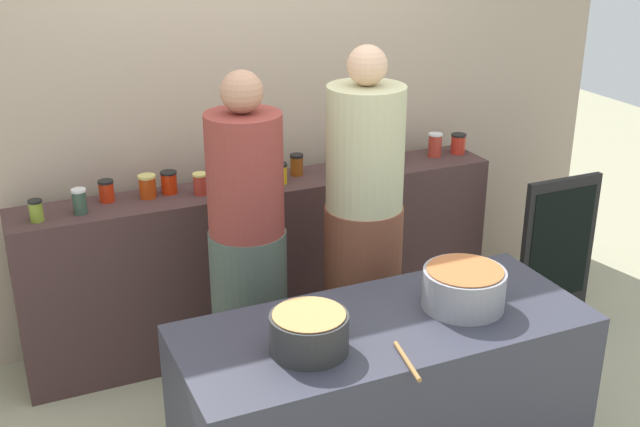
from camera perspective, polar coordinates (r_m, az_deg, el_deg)
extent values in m
cube|color=tan|center=(4.54, -5.75, 10.07)|extent=(4.80, 0.12, 3.00)
cube|color=#442D2C|center=(4.56, -3.85, -3.46)|extent=(2.70, 0.36, 0.95)
cube|color=#323340|center=(3.49, 4.48, -13.56)|extent=(1.70, 0.70, 0.82)
cylinder|color=olive|center=(4.08, -19.60, 0.12)|extent=(0.07, 0.07, 0.10)
cylinder|color=black|center=(4.06, -19.70, 0.83)|extent=(0.07, 0.07, 0.01)
cylinder|color=#344B3B|center=(4.10, -16.78, 0.76)|extent=(0.07, 0.07, 0.11)
cylinder|color=silver|center=(4.08, -16.88, 1.59)|extent=(0.07, 0.07, 0.01)
cylinder|color=red|center=(4.23, -15.00, 1.48)|extent=(0.08, 0.08, 0.10)
cylinder|color=black|center=(4.21, -15.07, 2.21)|extent=(0.08, 0.08, 0.01)
cylinder|color=#B1370E|center=(4.23, -12.21, 1.82)|extent=(0.09, 0.09, 0.11)
cylinder|color=#D6C666|center=(4.21, -12.28, 2.60)|extent=(0.09, 0.09, 0.01)
cylinder|color=red|center=(4.27, -10.73, 2.13)|extent=(0.08, 0.08, 0.11)
cylinder|color=black|center=(4.26, -10.78, 2.88)|extent=(0.09, 0.09, 0.01)
cylinder|color=#A62F23|center=(4.23, -8.54, 2.04)|extent=(0.07, 0.07, 0.10)
cylinder|color=#D6C666|center=(4.21, -8.58, 2.77)|extent=(0.08, 0.08, 0.01)
cylinder|color=#3D1B4E|center=(4.35, -6.67, 2.77)|extent=(0.08, 0.08, 0.12)
cylinder|color=black|center=(4.32, -6.71, 3.60)|extent=(0.09, 0.09, 0.02)
cylinder|color=#27431F|center=(4.33, -4.73, 2.70)|extent=(0.08, 0.08, 0.10)
cylinder|color=silver|center=(4.32, -4.75, 3.41)|extent=(0.08, 0.08, 0.01)
cylinder|color=gold|center=(4.35, -2.94, 2.80)|extent=(0.09, 0.09, 0.10)
cylinder|color=black|center=(4.33, -2.96, 3.51)|extent=(0.09, 0.09, 0.01)
cylinder|color=brown|center=(4.48, -1.68, 3.41)|extent=(0.07, 0.07, 0.11)
cylinder|color=black|center=(4.46, -1.68, 4.15)|extent=(0.08, 0.08, 0.02)
cylinder|color=olive|center=(4.46, 1.21, 3.29)|extent=(0.08, 0.08, 0.10)
cylinder|color=black|center=(4.44, 1.22, 3.96)|extent=(0.08, 0.08, 0.01)
cylinder|color=olive|center=(4.58, 2.79, 3.71)|extent=(0.07, 0.07, 0.09)
cylinder|color=black|center=(4.57, 2.80, 4.28)|extent=(0.07, 0.07, 0.01)
cylinder|color=yellow|center=(4.63, 4.58, 4.14)|extent=(0.08, 0.08, 0.13)
cylinder|color=#D6C666|center=(4.60, 4.61, 4.99)|extent=(0.08, 0.08, 0.01)
cylinder|color=olive|center=(4.75, 5.36, 4.43)|extent=(0.08, 0.08, 0.10)
cylinder|color=#D6C666|center=(4.74, 5.38, 5.09)|extent=(0.08, 0.08, 0.01)
cylinder|color=#AA3226|center=(4.84, 8.21, 4.81)|extent=(0.08, 0.08, 0.13)
cylinder|color=silver|center=(4.82, 8.25, 5.61)|extent=(0.08, 0.08, 0.01)
cylinder|color=red|center=(4.93, 9.84, 4.88)|extent=(0.09, 0.09, 0.11)
cylinder|color=black|center=(4.91, 9.88, 5.55)|extent=(0.09, 0.09, 0.01)
cylinder|color=#2D2D2D|center=(3.03, -0.78, -8.52)|extent=(0.30, 0.30, 0.15)
cylinder|color=tan|center=(2.99, -0.79, -7.20)|extent=(0.28, 0.28, 0.00)
cylinder|color=gray|center=(3.39, 10.22, -5.30)|extent=(0.35, 0.35, 0.16)
cylinder|color=#AB6032|center=(3.35, 10.32, -3.98)|extent=(0.32, 0.32, 0.00)
cylinder|color=#9E703D|center=(3.01, 6.24, -10.43)|extent=(0.06, 0.26, 0.02)
cylinder|color=#4B574D|center=(4.00, -5.01, -7.48)|extent=(0.37, 0.37, 0.94)
cylinder|color=brown|center=(3.69, -5.39, 2.81)|extent=(0.36, 0.36, 0.58)
sphere|color=tan|center=(3.58, -5.61, 8.65)|extent=(0.20, 0.20, 0.20)
cylinder|color=brown|center=(4.15, 3.02, -5.88)|extent=(0.39, 0.39, 0.99)
cylinder|color=#C1BF8F|center=(3.84, 3.26, 4.69)|extent=(0.38, 0.38, 0.61)
sphere|color=#D8A884|center=(3.74, 3.39, 10.52)|extent=(0.19, 0.19, 0.19)
cube|color=black|center=(4.94, 16.57, -2.55)|extent=(0.51, 0.04, 0.91)
cube|color=black|center=(4.91, 16.79, -2.16)|extent=(0.43, 0.01, 0.69)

